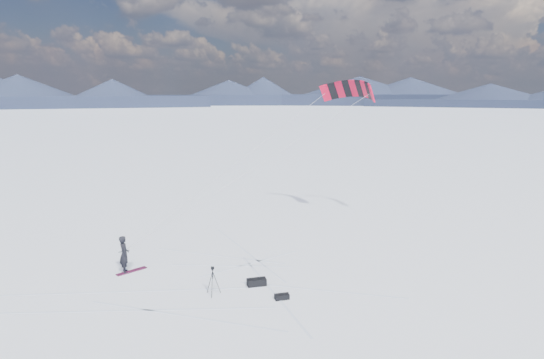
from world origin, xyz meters
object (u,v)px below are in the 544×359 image
tripod (213,277)px  gear_bag_a (257,282)px  snowkiter (125,272)px  gear_bag_b (282,296)px  snowboard (132,271)px

tripod → gear_bag_a: (2.13, 0.02, -0.66)m
snowkiter → tripod: 5.42m
gear_bag_a → snowkiter: bearing=151.0°
gear_bag_b → gear_bag_a: bearing=113.6°
snowboard → tripod: tripod is taller
tripod → snowkiter: bearing=125.9°
snowkiter → snowboard: (0.30, -0.03, 0.02)m
tripod → gear_bag_b: bearing=-34.5°
gear_bag_b → snowkiter: bearing=143.6°
snowboard → gear_bag_a: 6.56m
snowkiter → snowboard: snowkiter is taller
snowboard → gear_bag_a: (4.94, -4.31, 0.15)m
snowboard → gear_bag_a: bearing=-59.0°
snowboard → gear_bag_b: 8.11m
snowboard → gear_bag_b: bearing=-66.7°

